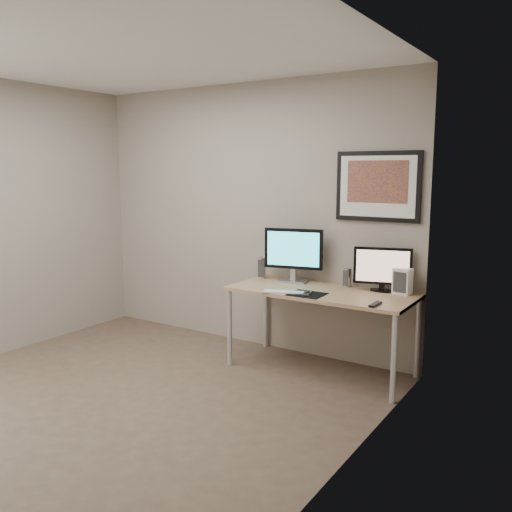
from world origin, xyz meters
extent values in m
plane|color=#4F3B31|center=(0.00, 0.00, 0.00)|extent=(3.60, 3.60, 0.00)
plane|color=white|center=(0.00, 0.00, 2.60)|extent=(3.60, 3.60, 0.00)
plane|color=gray|center=(0.00, 1.70, 1.30)|extent=(3.60, 0.00, 3.60)
plane|color=gray|center=(1.80, 0.00, 1.30)|extent=(0.00, 3.40, 3.40)
cube|color=#916846|center=(1.00, 1.35, 0.71)|extent=(1.60, 0.70, 0.03)
cylinder|color=silver|center=(0.24, 1.04, 0.35)|extent=(0.04, 0.04, 0.70)
cylinder|color=silver|center=(0.24, 1.66, 0.35)|extent=(0.04, 0.04, 0.70)
cylinder|color=silver|center=(1.76, 1.04, 0.35)|extent=(0.04, 0.04, 0.70)
cylinder|color=silver|center=(1.76, 1.66, 0.35)|extent=(0.04, 0.04, 0.70)
cube|color=black|center=(1.35, 1.68, 1.62)|extent=(0.75, 0.03, 0.60)
cube|color=silver|center=(1.35, 1.67, 1.62)|extent=(0.67, 0.00, 0.52)
cube|color=orange|center=(1.35, 1.66, 1.66)|extent=(0.54, 0.00, 0.36)
cube|color=#AFAEB3|center=(0.63, 1.52, 0.74)|extent=(0.29, 0.23, 0.02)
cube|color=#AFAEB3|center=(0.63, 1.52, 0.80)|extent=(0.06, 0.05, 0.11)
cube|color=black|center=(0.63, 1.52, 1.04)|extent=(0.54, 0.16, 0.37)
cube|color=#2AB0B7|center=(0.63, 1.50, 1.04)|extent=(0.48, 0.12, 0.31)
cube|color=black|center=(1.45, 1.59, 0.74)|extent=(0.23, 0.16, 0.02)
cube|color=black|center=(1.45, 1.59, 0.77)|extent=(0.06, 0.05, 0.05)
cube|color=black|center=(1.45, 1.59, 0.95)|extent=(0.48, 0.16, 0.32)
cube|color=tan|center=(1.45, 1.57, 0.95)|extent=(0.42, 0.12, 0.27)
cylinder|color=#AFAEB3|center=(0.28, 1.52, 0.83)|extent=(0.10, 0.10, 0.20)
cylinder|color=#AFAEB3|center=(1.13, 1.60, 0.81)|extent=(0.08, 0.08, 0.17)
cube|color=silver|center=(0.79, 1.10, 0.74)|extent=(0.41, 0.24, 0.01)
cube|color=black|center=(0.97, 1.14, 0.73)|extent=(0.30, 0.27, 0.00)
ellipsoid|color=black|center=(0.97, 1.12, 0.75)|extent=(0.07, 0.11, 0.03)
cube|color=black|center=(1.58, 1.10, 0.74)|extent=(0.05, 0.17, 0.02)
cube|color=white|center=(1.63, 1.59, 0.84)|extent=(0.16, 0.12, 0.22)
camera|label=1|loc=(3.00, -2.81, 1.77)|focal=38.00mm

